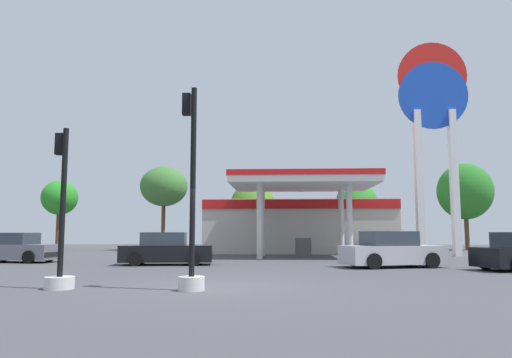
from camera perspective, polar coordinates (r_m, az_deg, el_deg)
The scene contains 13 objects.
ground_plane at distance 12.80m, azimuth -4.37°, elevation -12.71°, with size 90.00×90.00×0.00m, color #47474C.
gas_station at distance 33.99m, azimuth 5.13°, elevation -5.26°, with size 12.88×13.55×4.68m.
station_pole_sign at distance 31.86m, azimuth 20.38°, elevation 6.93°, with size 4.23×0.56×13.28m.
car_0 at distance 20.58m, azimuth 15.83°, elevation -8.23°, with size 4.40×2.79×1.46m.
car_2 at distance 21.68m, azimuth -10.59°, elevation -8.30°, with size 4.14×2.18×1.42m.
car_3 at distance 25.85m, azimuth -26.63°, elevation -7.43°, with size 4.06×2.09×1.40m.
traffic_signal_0 at distance 12.09m, azimuth -7.69°, elevation -5.34°, with size 0.65×0.68×5.10m.
traffic_signal_1 at distance 13.26m, azimuth -22.21°, elevation -7.01°, with size 0.73×0.73×4.11m.
tree_0 at distance 42.63m, azimuth -22.31°, elevation -2.12°, with size 2.91×2.91×5.68m.
tree_1 at distance 39.38m, azimuth -10.88°, elevation -0.90°, with size 3.80×3.80×6.72m.
tree_2 at distance 39.29m, azimuth -0.41°, elevation -2.99°, with size 3.55×3.55×5.48m.
tree_3 at distance 40.34m, azimuth 11.85°, elevation -2.88°, with size 3.42×3.42×5.51m.
tree_4 at distance 42.51m, azimuth 23.58°, elevation -1.37°, with size 4.36×4.36×7.01m.
Camera 1 is at (1.61, -12.62, 1.42)m, focal length 33.65 mm.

